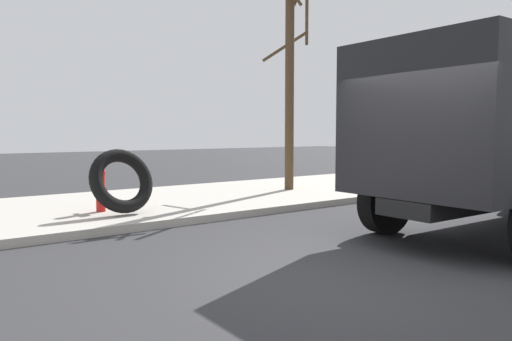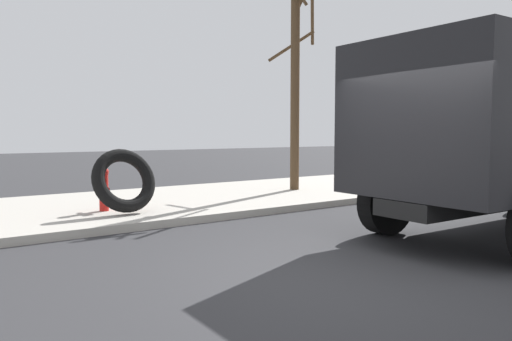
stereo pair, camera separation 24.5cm
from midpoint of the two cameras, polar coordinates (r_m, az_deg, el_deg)
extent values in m
plane|color=#2D2D30|center=(6.02, 10.75, -12.14)|extent=(80.00, 80.00, 0.00)
cube|color=#ADA89E|center=(11.38, -13.90, -3.96)|extent=(36.00, 5.00, 0.15)
cylinder|color=red|center=(10.22, -16.52, -2.48)|extent=(0.18, 0.18, 0.72)
sphere|color=red|center=(10.18, -16.57, -0.16)|extent=(0.21, 0.21, 0.21)
cylinder|color=red|center=(10.06, -16.22, -2.08)|extent=(0.08, 0.14, 0.08)
cylinder|color=red|center=(10.36, -16.83, -1.91)|extent=(0.08, 0.14, 0.08)
cylinder|color=red|center=(10.07, -16.21, -2.58)|extent=(0.10, 0.14, 0.10)
torus|color=black|center=(9.77, -14.29, -1.12)|extent=(1.34, 0.82, 1.28)
cube|color=black|center=(7.63, 22.06, 5.54)|extent=(2.08, 2.56, 2.20)
cylinder|color=black|center=(8.62, 15.62, -3.47)|extent=(1.11, 0.34, 1.10)
cylinder|color=#4C3823|center=(13.52, 5.05, 9.69)|extent=(0.24, 0.24, 5.61)
cylinder|color=#4C3823|center=(14.30, 4.60, 14.14)|extent=(1.18, 0.74, 0.90)
cylinder|color=#4C3823|center=(13.78, 7.06, 16.96)|extent=(0.73, 0.76, 1.21)
camera|label=1|loc=(0.12, -89.17, 0.06)|focal=34.63mm
camera|label=2|loc=(0.12, 90.83, -0.06)|focal=34.63mm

